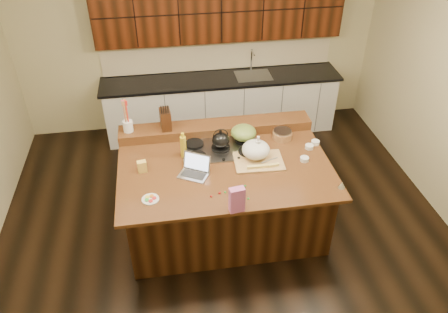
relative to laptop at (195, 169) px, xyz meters
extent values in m
cube|color=black|center=(0.35, 0.10, -0.98)|extent=(5.50, 5.00, 0.01)
cube|color=silver|center=(0.35, 0.10, 1.73)|extent=(5.50, 5.00, 0.01)
cube|color=tan|center=(0.35, 2.60, 0.37)|extent=(5.50, 0.01, 2.70)
cube|color=black|center=(0.35, 0.10, -0.54)|extent=(2.22, 1.42, 0.88)
cube|color=black|center=(0.35, 0.10, -0.08)|extent=(2.40, 1.60, 0.04)
cube|color=black|center=(0.35, 0.80, 0.00)|extent=(2.40, 0.30, 0.12)
cube|color=gray|center=(0.35, 0.40, -0.05)|extent=(0.92, 0.52, 0.02)
cylinder|color=black|center=(0.05, 0.53, -0.03)|extent=(0.22, 0.22, 0.03)
cylinder|color=black|center=(0.65, 0.53, -0.03)|extent=(0.22, 0.22, 0.03)
cylinder|color=black|center=(0.05, 0.27, -0.03)|extent=(0.22, 0.22, 0.03)
cylinder|color=black|center=(0.65, 0.27, -0.03)|extent=(0.22, 0.22, 0.03)
cylinder|color=black|center=(0.35, 0.40, -0.03)|extent=(0.22, 0.22, 0.03)
cube|color=silver|center=(0.65, 2.27, -0.53)|extent=(3.60, 0.62, 0.90)
cube|color=black|center=(0.65, 2.27, -0.06)|extent=(3.70, 0.66, 0.04)
cube|color=gray|center=(1.15, 2.27, -0.04)|extent=(0.55, 0.42, 0.01)
cylinder|color=gray|center=(1.15, 2.45, 0.14)|extent=(0.02, 0.02, 0.36)
cube|color=black|center=(0.65, 2.42, 0.97)|extent=(3.60, 0.34, 0.90)
cube|color=tan|center=(0.65, 2.58, 0.22)|extent=(3.60, 0.03, 0.50)
ellipsoid|color=black|center=(0.35, 0.40, 0.08)|extent=(0.21, 0.21, 0.18)
ellipsoid|color=olive|center=(0.65, 0.53, 0.07)|extent=(0.33, 0.33, 0.17)
cube|color=#B7B7BC|center=(-0.02, -0.04, -0.05)|extent=(0.37, 0.34, 0.01)
cube|color=black|center=(-0.02, -0.04, -0.04)|extent=(0.29, 0.24, 0.00)
cube|color=#B7B7BC|center=(0.03, 0.05, 0.06)|extent=(0.30, 0.21, 0.20)
cube|color=silver|center=(0.03, 0.05, 0.06)|extent=(0.27, 0.18, 0.17)
cylinder|color=gold|center=(-0.10, 0.33, 0.08)|extent=(0.09, 0.09, 0.27)
cylinder|color=silver|center=(0.74, 0.16, 0.07)|extent=(0.07, 0.07, 0.25)
cube|color=tan|center=(0.74, 0.08, -0.05)|extent=(0.57, 0.43, 0.03)
ellipsoid|color=white|center=(0.72, 0.16, 0.07)|extent=(0.32, 0.32, 0.20)
cube|color=#EDD872|center=(0.64, -0.05, -0.02)|extent=(0.12, 0.03, 0.03)
cube|color=#EDD872|center=(0.76, -0.05, -0.02)|extent=(0.12, 0.03, 0.03)
cube|color=#EDD872|center=(0.88, -0.05, -0.02)|extent=(0.12, 0.03, 0.03)
cylinder|color=gray|center=(0.86, 0.06, -0.03)|extent=(0.21, 0.09, 0.01)
cylinder|color=white|center=(1.26, 0.03, -0.04)|extent=(0.10, 0.10, 0.04)
cylinder|color=white|center=(1.50, 0.34, -0.04)|extent=(0.12, 0.12, 0.04)
cylinder|color=white|center=(1.40, 0.26, -0.04)|extent=(0.12, 0.12, 0.04)
cylinder|color=#996B3F|center=(1.13, 0.53, -0.01)|extent=(0.29, 0.29, 0.09)
cone|color=silver|center=(1.51, -0.49, -0.02)|extent=(0.08, 0.08, 0.07)
cube|color=#D464AA|center=(0.34, -0.66, 0.08)|extent=(0.16, 0.10, 0.28)
cylinder|color=white|center=(-0.50, -0.37, -0.05)|extent=(0.20, 0.20, 0.01)
cube|color=#F2CA55|center=(-0.57, 0.12, 0.01)|extent=(0.11, 0.08, 0.14)
cylinder|color=white|center=(-0.72, 0.80, 0.13)|extent=(0.15, 0.15, 0.14)
cube|color=black|center=(-0.27, 0.80, 0.18)|extent=(0.14, 0.21, 0.24)
ellipsoid|color=red|center=(0.12, -0.43, -0.05)|extent=(0.02, 0.02, 0.02)
ellipsoid|color=#198C26|center=(0.49, -0.52, -0.05)|extent=(0.02, 0.02, 0.02)
ellipsoid|color=red|center=(0.22, -0.38, -0.05)|extent=(0.02, 0.02, 0.02)
ellipsoid|color=#198C26|center=(0.43, -0.41, -0.05)|extent=(0.02, 0.02, 0.02)
ellipsoid|color=red|center=(0.47, -0.42, -0.05)|extent=(0.02, 0.02, 0.02)
ellipsoid|color=#198C26|center=(0.44, -0.40, -0.05)|extent=(0.02, 0.02, 0.02)
ellipsoid|color=red|center=(0.32, -0.39, -0.05)|extent=(0.02, 0.02, 0.02)
ellipsoid|color=#198C26|center=(0.50, -0.31, -0.05)|extent=(0.02, 0.02, 0.02)
ellipsoid|color=red|center=(0.35, -0.34, -0.05)|extent=(0.02, 0.02, 0.02)
ellipsoid|color=#198C26|center=(0.27, -0.38, -0.05)|extent=(0.02, 0.02, 0.02)
ellipsoid|color=red|center=(0.37, -0.34, -0.05)|extent=(0.02, 0.02, 0.02)
ellipsoid|color=#198C26|center=(0.40, -0.50, -0.05)|extent=(0.02, 0.02, 0.02)
ellipsoid|color=red|center=(0.21, -0.39, -0.05)|extent=(0.02, 0.02, 0.02)
camera|label=1|loc=(-0.28, -3.80, 2.93)|focal=35.00mm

